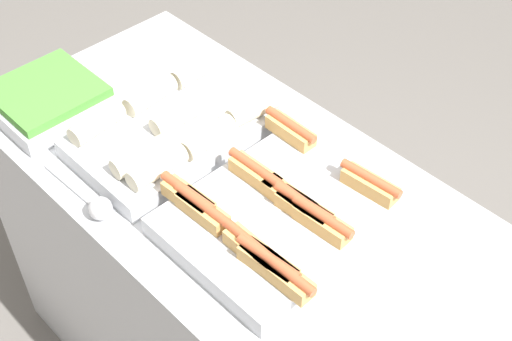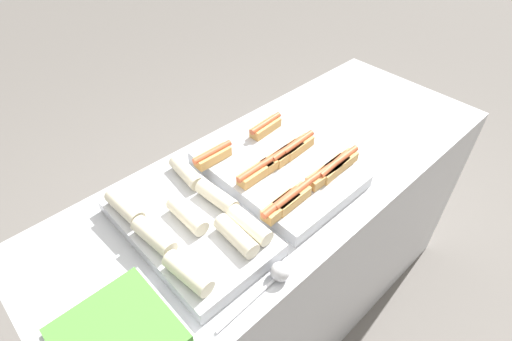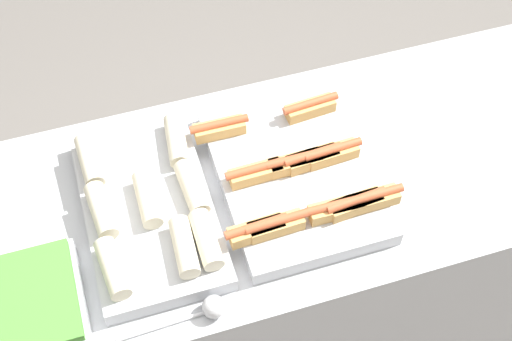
# 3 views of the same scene
# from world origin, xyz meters

# --- Properties ---
(counter) EXTENTS (1.81, 0.70, 0.93)m
(counter) POSITION_xyz_m (0.00, 0.00, 0.47)
(counter) COLOR #B7BABF
(counter) RESTS_ON ground_plane
(tray_hotdogs) EXTENTS (0.45, 0.53, 0.10)m
(tray_hotdogs) POSITION_xyz_m (-0.03, -0.01, 0.97)
(tray_hotdogs) COLOR #B7BABF
(tray_hotdogs) RESTS_ON counter
(tray_wraps) EXTENTS (0.31, 0.53, 0.10)m
(tray_wraps) POSITION_xyz_m (-0.41, -0.01, 0.97)
(tray_wraps) COLOR #B7BABF
(tray_wraps) RESTS_ON counter
(tray_side_front) EXTENTS (0.27, 0.27, 0.07)m
(tray_side_front) POSITION_xyz_m (-0.73, -0.18, 0.97)
(tray_side_front) COLOR #B7BABF
(tray_side_front) RESTS_ON counter
(serving_spoon_near) EXTENTS (0.26, 0.05, 0.05)m
(serving_spoon_near) POSITION_xyz_m (-0.33, -0.30, 0.96)
(serving_spoon_near) COLOR silver
(serving_spoon_near) RESTS_ON counter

